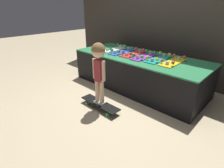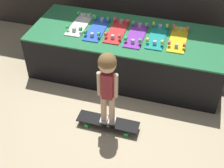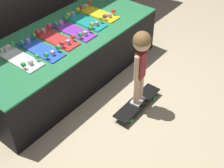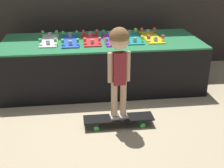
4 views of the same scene
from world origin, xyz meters
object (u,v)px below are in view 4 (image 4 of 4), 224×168
skateboard_teal_on_rack (132,38)px  child (119,56)px  skateboard_blue_on_rack (70,40)px  skateboard_white_on_rack (49,40)px  skateboard_purple_on_rack (112,39)px  skateboard_red_on_rack (91,39)px  skateboard_on_floor (119,119)px  skateboard_yellow_on_rack (152,37)px

skateboard_teal_on_rack → child: bearing=-106.9°
skateboard_blue_on_rack → skateboard_teal_on_rack: (0.77, 0.04, 0.00)m
skateboard_white_on_rack → child: child is taller
skateboard_purple_on_rack → skateboard_teal_on_rack: same height
skateboard_red_on_rack → skateboard_on_floor: (0.19, -1.05, -0.56)m
skateboard_red_on_rack → skateboard_on_floor: skateboard_red_on_rack is taller
skateboard_yellow_on_rack → skateboard_on_floor: 1.34m
skateboard_white_on_rack → skateboard_red_on_rack: bearing=-3.0°
skateboard_blue_on_rack → skateboard_yellow_on_rack: same height
skateboard_blue_on_rack → skateboard_purple_on_rack: 0.51m
skateboard_on_floor → child: 0.66m
child → skateboard_blue_on_rack: bearing=108.0°
skateboard_blue_on_rack → skateboard_on_floor: 1.25m
skateboard_red_on_rack → skateboard_blue_on_rack: bearing=-174.6°
skateboard_white_on_rack → skateboard_on_floor: bearing=-56.7°
skateboard_teal_on_rack → skateboard_yellow_on_rack: same height
skateboard_red_on_rack → skateboard_yellow_on_rack: same height
skateboard_purple_on_rack → child: (-0.07, -1.02, 0.10)m
skateboard_white_on_rack → skateboard_purple_on_rack: size_ratio=1.00×
skateboard_blue_on_rack → skateboard_yellow_on_rack: bearing=2.7°
skateboard_purple_on_rack → child: 1.03m
skateboard_purple_on_rack → skateboard_white_on_rack: bearing=176.0°
skateboard_yellow_on_rack → skateboard_teal_on_rack: bearing=-178.3°
skateboard_red_on_rack → skateboard_teal_on_rack: bearing=1.9°
skateboard_blue_on_rack → child: size_ratio=0.66×
skateboard_red_on_rack → child: size_ratio=0.66×
skateboard_yellow_on_rack → skateboard_white_on_rack: bearing=179.9°
skateboard_purple_on_rack → skateboard_on_floor: skateboard_purple_on_rack is taller
skateboard_white_on_rack → skateboard_blue_on_rack: 0.26m
skateboard_blue_on_rack → skateboard_red_on_rack: bearing=5.4°
skateboard_yellow_on_rack → skateboard_on_floor: size_ratio=0.86×
skateboard_white_on_rack → skateboard_yellow_on_rack: bearing=-0.1°
skateboard_purple_on_rack → skateboard_blue_on_rack: bearing=179.7°
skateboard_white_on_rack → skateboard_yellow_on_rack: same height
skateboard_on_floor → skateboard_yellow_on_rack: bearing=61.6°
skateboard_white_on_rack → skateboard_on_floor: size_ratio=0.86×
skateboard_teal_on_rack → skateboard_purple_on_rack: bearing=-170.3°
skateboard_yellow_on_rack → skateboard_on_floor: skateboard_yellow_on_rack is taller
skateboard_white_on_rack → skateboard_teal_on_rack: bearing=-0.6°
skateboard_red_on_rack → skateboard_teal_on_rack: size_ratio=1.00×
skateboard_white_on_rack → skateboard_on_floor: skateboard_white_on_rack is taller
skateboard_teal_on_rack → skateboard_on_floor: size_ratio=0.86×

